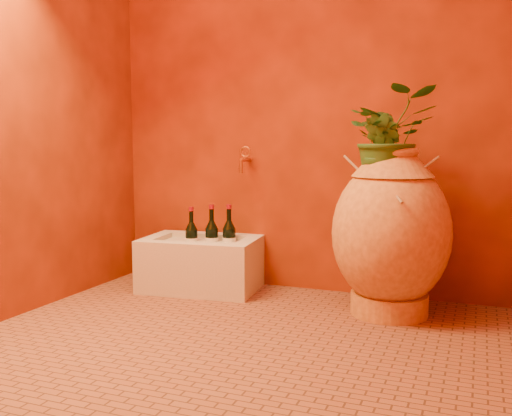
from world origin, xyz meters
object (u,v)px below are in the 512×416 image
at_px(stone_basin, 201,264).
at_px(wine_bottle_b, 192,240).
at_px(wall_tap, 245,158).
at_px(amphora, 391,232).
at_px(wine_bottle_a, 212,240).
at_px(wine_bottle_c, 229,240).

xyz_separation_m(stone_basin, wine_bottle_b, (-0.08, 0.03, 0.14)).
relative_size(wine_bottle_b, wall_tap, 1.98).
height_order(amphora, wall_tap, wall_tap).
xyz_separation_m(wine_bottle_a, wine_bottle_c, (0.10, 0.03, 0.00)).
distance_m(wine_bottle_b, wine_bottle_c, 0.24).
xyz_separation_m(stone_basin, wall_tap, (0.22, 0.17, 0.65)).
distance_m(stone_basin, wine_bottle_c, 0.23).
relative_size(stone_basin, wine_bottle_b, 2.28).
bearing_deg(wine_bottle_c, wall_tap, 43.02).
height_order(amphora, stone_basin, amphora).
bearing_deg(stone_basin, wall_tap, 37.35).
bearing_deg(stone_basin, wine_bottle_a, 57.25).
bearing_deg(amphora, wine_bottle_c, 168.95).
xyz_separation_m(stone_basin, wine_bottle_a, (0.04, 0.06, 0.15)).
bearing_deg(wine_bottle_b, stone_basin, -22.20).
bearing_deg(wine_bottle_c, stone_basin, -146.03).
bearing_deg(wine_bottle_c, wine_bottle_b, -164.68).
distance_m(wine_bottle_a, wine_bottle_c, 0.11).
bearing_deg(wine_bottle_b, wall_tap, 23.65).
xyz_separation_m(wine_bottle_c, wall_tap, (0.08, 0.07, 0.50)).
height_order(wine_bottle_b, wine_bottle_c, wine_bottle_c).
relative_size(amphora, wine_bottle_c, 2.56).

